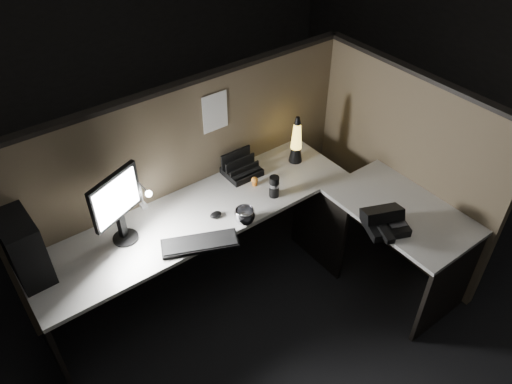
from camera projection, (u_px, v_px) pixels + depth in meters
floor at (267, 327)px, 3.54m from camera, size 6.00×6.00×0.00m
room_shell at (272, 135)px, 2.51m from camera, size 6.00×6.00×6.00m
partition_back at (191, 179)px, 3.63m from camera, size 2.66×0.06×1.50m
partition_right at (401, 168)px, 3.74m from camera, size 0.06×1.66×1.50m
desk at (267, 238)px, 3.41m from camera, size 2.60×1.60×0.73m
pc_tower at (22, 245)px, 2.86m from camera, size 0.19×0.41×0.42m
monitor at (117, 202)px, 3.01m from camera, size 0.37×0.18×0.49m
keyboard at (200, 244)px, 3.14m from camera, size 0.51×0.34×0.02m
mouse at (216, 215)px, 3.34m from camera, size 0.09×0.06×0.03m
clip_lamp at (146, 197)px, 3.30m from camera, size 0.04×0.18×0.23m
organizer at (241, 169)px, 3.69m from camera, size 0.25×0.22×0.19m
lava_lamp at (296, 143)px, 3.75m from camera, size 0.10×0.10×0.39m
travel_mug at (274, 187)px, 3.47m from camera, size 0.07×0.07×0.16m
steel_mug at (245, 216)px, 3.28m from camera, size 0.16×0.16×0.11m
figurine at (255, 180)px, 3.59m from camera, size 0.05×0.05×0.05m
pinned_paper at (215, 112)px, 3.39m from camera, size 0.20×0.00×0.28m
desk_phone at (384, 221)px, 3.23m from camera, size 0.32×0.32×0.15m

